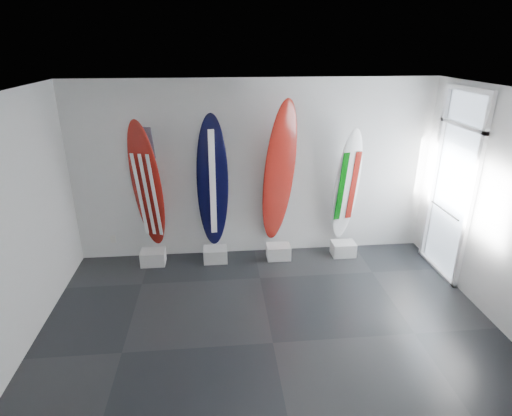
{
  "coord_description": "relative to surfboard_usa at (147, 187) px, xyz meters",
  "views": [
    {
      "loc": [
        -0.62,
        -4.15,
        3.51
      ],
      "look_at": [
        -0.08,
        1.4,
        1.27
      ],
      "focal_mm": 29.11,
      "sensor_mm": 36.0,
      "label": 1
    }
  ],
  "objects": [
    {
      "name": "floor",
      "position": [
        1.75,
        -2.28,
        -1.35
      ],
      "size": [
        6.0,
        6.0,
        0.0
      ],
      "primitive_type": "plane",
      "color": "black",
      "rests_on": "ground"
    },
    {
      "name": "ceiling",
      "position": [
        1.75,
        -2.28,
        1.65
      ],
      "size": [
        6.0,
        6.0,
        0.0
      ],
      "primitive_type": "plane",
      "rotation": [
        3.14,
        0.0,
        0.0
      ],
      "color": "white",
      "rests_on": "wall_back"
    },
    {
      "name": "wall_back",
      "position": [
        1.75,
        0.22,
        0.15
      ],
      "size": [
        6.0,
        0.0,
        6.0
      ],
      "primitive_type": "plane",
      "rotation": [
        1.57,
        0.0,
        0.0
      ],
      "color": "white",
      "rests_on": "ground"
    },
    {
      "name": "display_block_usa",
      "position": [
        0.0,
        -0.1,
        -1.23
      ],
      "size": [
        0.4,
        0.3,
        0.24
      ],
      "primitive_type": "cube",
      "color": "silver",
      "rests_on": "floor"
    },
    {
      "name": "surfboard_usa",
      "position": [
        0.0,
        0.0,
        0.0
      ],
      "size": [
        0.62,
        0.58,
        2.23
      ],
      "primitive_type": "ellipsoid",
      "rotation": [
        0.16,
        0.0,
        -0.3
      ],
      "color": "maroon",
      "rests_on": "display_block_usa"
    },
    {
      "name": "display_block_navy",
      "position": [
        1.05,
        -0.1,
        -1.23
      ],
      "size": [
        0.4,
        0.3,
        0.24
      ],
      "primitive_type": "cube",
      "color": "silver",
      "rests_on": "floor"
    },
    {
      "name": "surfboard_navy",
      "position": [
        1.05,
        0.0,
        0.03
      ],
      "size": [
        0.54,
        0.27,
        2.28
      ],
      "primitive_type": "ellipsoid",
      "rotation": [
        0.06,
        0.0,
        0.12
      ],
      "color": "black",
      "rests_on": "display_block_navy"
    },
    {
      "name": "display_block_swiss",
      "position": [
        2.14,
        -0.1,
        -1.23
      ],
      "size": [
        0.4,
        0.3,
        0.24
      ],
      "primitive_type": "cube",
      "color": "silver",
      "rests_on": "floor"
    },
    {
      "name": "surfboard_swiss",
      "position": [
        2.14,
        0.0,
        0.14
      ],
      "size": [
        0.72,
        0.69,
        2.51
      ],
      "primitive_type": "ellipsoid",
      "rotation": [
        0.17,
        0.0,
        0.37
      ],
      "color": "maroon",
      "rests_on": "display_block_swiss"
    },
    {
      "name": "display_block_italy",
      "position": [
        3.29,
        -0.1,
        -1.23
      ],
      "size": [
        0.4,
        0.3,
        0.24
      ],
      "primitive_type": "cube",
      "color": "silver",
      "rests_on": "floor"
    },
    {
      "name": "surfboard_italy",
      "position": [
        3.29,
        0.0,
        -0.1
      ],
      "size": [
        0.52,
        0.45,
        2.03
      ],
      "primitive_type": "ellipsoid",
      "rotation": [
        0.14,
        0.0,
        0.2
      ],
      "color": "white",
      "rests_on": "display_block_italy"
    },
    {
      "name": "wall_outlet",
      "position": [
        -0.7,
        0.2,
        -1.0
      ],
      "size": [
        0.09,
        0.02,
        0.13
      ],
      "primitive_type": "cube",
      "color": "silver",
      "rests_on": "wall_back"
    },
    {
      "name": "glass_door",
      "position": [
        4.72,
        -0.73,
        0.08
      ],
      "size": [
        0.12,
        1.16,
        2.85
      ],
      "primitive_type": null,
      "color": "white",
      "rests_on": "floor"
    }
  ]
}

